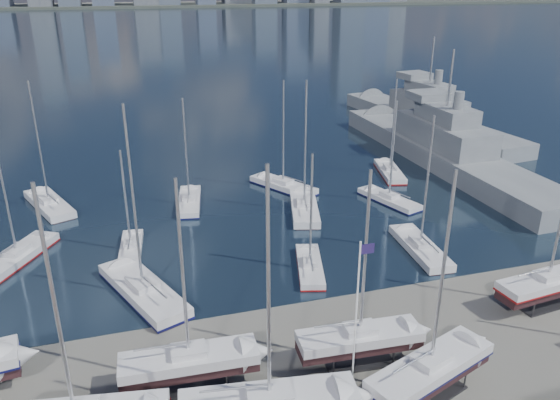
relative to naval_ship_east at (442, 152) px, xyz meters
name	(u,v)px	position (x,y,z in m)	size (l,w,h in m)	color
ground	(317,384)	(-35.14, -40.86, -1.67)	(1400.00, 1400.00, 0.00)	#605E59
water	(131,28)	(-35.14, 269.14, -1.82)	(1400.00, 600.00, 0.40)	#172435
far_shore	(120,6)	(-35.14, 529.14, -0.57)	(1400.00, 80.00, 2.20)	#2D332D
sailboat_cradle_2	(189,362)	(-43.53, -38.56, 0.37)	(9.40, 3.04, 15.22)	#2D2D33
sailboat_cradle_4	(360,339)	(-31.44, -39.50, 0.35)	(9.18, 3.07, 14.86)	#2D2D33
sailboat_cradle_5	(430,370)	(-28.39, -43.99, 0.40)	(10.29, 5.99, 16.06)	#2D2D33
sailboat_cradle_6	(548,284)	(-13.01, -37.07, 0.36)	(9.61, 3.61, 15.22)	#2D2D33
sailboat_moored_1	(18,258)	(-57.50, -15.63, -1.36)	(7.39, 10.15, 15.05)	black
sailboat_moored_2	(49,206)	(-55.70, -2.13, -1.35)	(6.84, 11.07, 16.21)	black
sailboat_moored_3	(143,293)	(-45.94, -25.83, -1.36)	(7.65, 12.39, 17.95)	black
sailboat_moored_4	(131,248)	(-46.61, -16.70, -1.34)	(2.87, 7.66, 11.30)	black
sailboat_moored_5	(189,203)	(-39.16, -6.03, -1.36)	(4.19, 9.64, 13.94)	black
sailboat_moored_6	(310,267)	(-30.31, -25.66, -1.36)	(4.32, 8.50, 12.23)	black
sailboat_moored_7	(304,209)	(-26.18, -11.97, -1.35)	(5.81, 11.31, 16.45)	black
sailboat_moored_8	(283,187)	(-26.36, -3.91, -1.36)	(7.52, 10.13, 15.07)	black
sailboat_moored_9	(420,249)	(-18.20, -25.32, -1.35)	(3.54, 10.06, 14.90)	black
sailboat_moored_10	(389,200)	(-15.08, -12.34, -1.36)	(5.20, 9.32, 13.44)	black
sailboat_moored_11	(390,172)	(-10.09, -2.79, -1.36)	(4.83, 9.86, 14.20)	black
naval_ship_east	(442,152)	(0.00, 0.00, 0.00)	(8.69, 50.96, 18.58)	slate
naval_ship_west	(426,119)	(8.63, 19.33, -0.01)	(12.70, 46.75, 18.16)	slate
flagpole	(358,309)	(-33.01, -42.05, 4.77)	(1.00, 0.12, 11.26)	white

